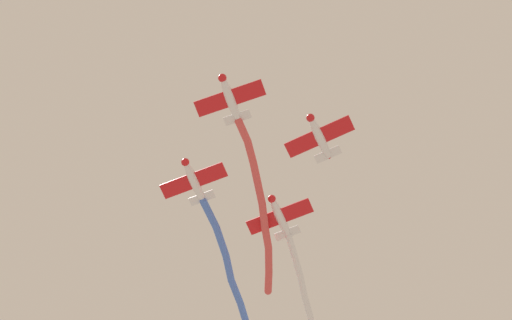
{
  "coord_description": "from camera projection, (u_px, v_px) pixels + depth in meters",
  "views": [
    {
      "loc": [
        22.73,
        -10.29,
        4.82
      ],
      "look_at": [
        -2.63,
        -1.21,
        74.46
      ],
      "focal_mm": 52.51,
      "sensor_mm": 36.0,
      "label": 1
    }
  ],
  "objects": [
    {
      "name": "airplane_right_wing",
      "position": [
        194.0,
        180.0,
        75.89
      ],
      "size": [
        5.8,
        6.26,
        1.75
      ],
      "rotation": [
        0.0,
        0.0,
        5.56
      ],
      "color": "white"
    },
    {
      "name": "airplane_left_wing",
      "position": [
        319.0,
        137.0,
        73.44
      ],
      "size": [
        6.06,
        6.02,
        1.75
      ],
      "rotation": [
        0.0,
        0.0,
        5.49
      ],
      "color": "white"
    },
    {
      "name": "smoke_trail_right_wing",
      "position": [
        236.0,
        302.0,
        82.05
      ],
      "size": [
        22.89,
        13.68,
        3.02
      ],
      "color": "#4C75DB"
    },
    {
      "name": "airplane_slot",
      "position": [
        280.0,
        216.0,
        76.79
      ],
      "size": [
        5.87,
        6.2,
        1.75
      ],
      "rotation": [
        0.0,
        0.0,
        5.54
      ],
      "color": "white"
    },
    {
      "name": "airplane_lead",
      "position": [
        230.0,
        98.0,
        72.44
      ],
      "size": [
        5.69,
        6.4,
        1.75
      ],
      "rotation": [
        0.0,
        0.0,
        5.6
      ],
      "color": "white"
    },
    {
      "name": "smoke_trail_lead",
      "position": [
        260.0,
        207.0,
        75.7
      ],
      "size": [
        16.47,
        9.52,
        3.13
      ],
      "color": "#DB4C4C"
    }
  ]
}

